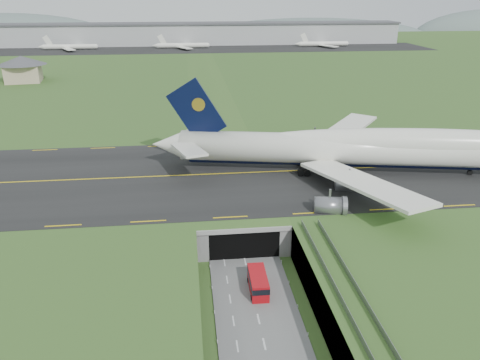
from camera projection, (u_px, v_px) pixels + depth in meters
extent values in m
plane|color=#2C4F1F|center=(251.00, 287.00, 72.27)|extent=(900.00, 900.00, 0.00)
cube|color=gray|center=(251.00, 270.00, 71.15)|extent=(800.00, 800.00, 6.00)
cube|color=slate|center=(258.00, 317.00, 65.32)|extent=(12.00, 75.00, 0.20)
cube|color=black|center=(230.00, 174.00, 100.41)|extent=(800.00, 44.00, 0.18)
cube|color=gray|center=(237.00, 203.00, 87.72)|extent=(16.00, 22.00, 1.00)
cube|color=gray|center=(201.00, 217.00, 87.93)|extent=(2.00, 22.00, 6.00)
cube|color=gray|center=(274.00, 213.00, 89.39)|extent=(2.00, 22.00, 6.00)
cube|color=black|center=(240.00, 230.00, 84.24)|extent=(12.00, 12.00, 5.00)
cube|color=#A8A8A3|center=(245.00, 230.00, 77.50)|extent=(17.00, 0.50, 0.80)
cube|color=#A8A8A3|center=(366.00, 331.00, 54.20)|extent=(3.00, 53.00, 0.50)
cube|color=gray|center=(355.00, 327.00, 53.78)|extent=(0.06, 53.00, 1.00)
cube|color=gray|center=(379.00, 325.00, 54.07)|extent=(0.06, 53.00, 1.00)
cylinder|color=#A8A8A3|center=(357.00, 337.00, 57.63)|extent=(0.90, 0.90, 5.60)
cylinder|color=#A8A8A3|center=(329.00, 282.00, 68.69)|extent=(0.90, 0.90, 5.60)
cylinder|color=white|center=(341.00, 149.00, 99.68)|extent=(68.69, 19.68, 6.47)
cone|color=white|center=(168.00, 145.00, 102.53)|extent=(8.13, 7.40, 6.15)
ellipsoid|color=white|center=(431.00, 145.00, 97.72)|extent=(74.94, 20.43, 6.79)
cylinder|color=black|center=(340.00, 160.00, 100.62)|extent=(64.59, 15.33, 2.72)
cube|color=white|center=(341.00, 133.00, 114.85)|extent=(25.27, 27.46, 2.72)
cube|color=white|center=(201.00, 129.00, 108.51)|extent=(10.56, 11.50, 1.04)
cube|color=white|center=(362.00, 182.00, 84.95)|extent=(16.47, 30.96, 2.72)
cube|color=white|center=(189.00, 149.00, 94.49)|extent=(7.57, 11.97, 1.04)
cube|color=black|center=(197.00, 111.00, 99.19)|extent=(12.73, 3.09, 14.31)
cylinder|color=gold|center=(199.00, 104.00, 98.59)|extent=(2.91, 1.24, 2.83)
cylinder|color=slate|center=(338.00, 153.00, 110.05)|extent=(5.80, 4.29, 3.34)
cylinder|color=slate|center=(314.00, 139.00, 120.22)|extent=(5.80, 4.29, 3.34)
cylinder|color=slate|center=(348.00, 184.00, 92.30)|extent=(5.80, 4.29, 3.34)
cylinder|color=slate|center=(329.00, 206.00, 82.85)|extent=(5.80, 4.29, 3.34)
cylinder|color=black|center=(470.00, 172.00, 99.26)|extent=(1.19, 0.71, 1.11)
cube|color=black|center=(318.00, 167.00, 101.65)|extent=(7.32, 8.12, 1.42)
cube|color=#AD0B12|center=(258.00, 282.00, 70.65)|extent=(2.66, 6.85, 2.72)
cube|color=black|center=(258.00, 279.00, 70.44)|extent=(2.71, 6.94, 0.91)
cube|color=black|center=(258.00, 289.00, 71.07)|extent=(2.47, 6.39, 0.45)
cylinder|color=black|center=(252.00, 298.00, 68.84)|extent=(0.33, 0.82, 0.82)
cylinder|color=black|center=(249.00, 280.00, 73.03)|extent=(0.33, 0.82, 0.82)
cylinder|color=black|center=(268.00, 297.00, 69.05)|extent=(0.33, 0.82, 0.82)
cylinder|color=black|center=(263.00, 279.00, 73.24)|extent=(0.33, 0.82, 0.82)
cube|color=#C2AD8C|center=(23.00, 73.00, 201.71)|extent=(15.75, 15.75, 7.37)
cone|color=#4C4C51|center=(21.00, 60.00, 199.64)|extent=(23.09, 23.09, 3.69)
cube|color=#B2B2B2|center=(196.00, 34.00, 343.68)|extent=(300.00, 22.00, 15.00)
cube|color=#4C4C51|center=(196.00, 23.00, 340.88)|extent=(302.00, 24.00, 1.20)
cube|color=black|center=(198.00, 49.00, 318.79)|extent=(320.00, 50.00, 0.08)
cylinder|color=white|center=(70.00, 47.00, 313.69)|extent=(34.00, 3.20, 3.20)
cylinder|color=white|center=(183.00, 45.00, 321.57)|extent=(34.00, 3.20, 3.20)
cylinder|color=white|center=(323.00, 44.00, 331.95)|extent=(34.00, 3.20, 3.20)
ellipsoid|color=slate|center=(7.00, 44.00, 451.22)|extent=(220.00, 77.00, 56.00)
ellipsoid|color=slate|center=(310.00, 40.00, 482.57)|extent=(260.00, 91.00, 44.00)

